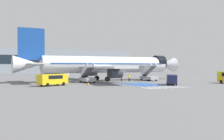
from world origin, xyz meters
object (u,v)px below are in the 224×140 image
(boarding_stairs_aft, at_px, (87,78))
(traffic_cone_0, at_px, (88,84))
(ground_crew_2, at_px, (129,77))
(fuel_tanker, at_px, (54,72))
(terminal_building, at_px, (18,61))
(ground_crew_0, at_px, (67,79))
(airliner, at_px, (105,65))
(boarding_stairs_forward, at_px, (149,76))
(service_van_0, at_px, (172,79))
(ground_crew_1, at_px, (122,77))
(service_van_1, at_px, (53,79))

(boarding_stairs_aft, relative_size, traffic_cone_0, 9.77)
(traffic_cone_0, bearing_deg, ground_crew_2, 26.70)
(fuel_tanker, height_order, terminal_building, terminal_building)
(ground_crew_0, xyz_separation_m, traffic_cone_0, (2.58, -4.80, -0.70))
(airliner, xyz_separation_m, traffic_cone_0, (-9.11, -10.76, -3.59))
(traffic_cone_0, bearing_deg, terminal_building, 89.42)
(traffic_cone_0, bearing_deg, boarding_stairs_aft, 68.61)
(boarding_stairs_forward, relative_size, ground_crew_0, 3.12)
(airliner, height_order, ground_crew_2, airliner)
(boarding_stairs_aft, height_order, service_van_0, boarding_stairs_aft)
(fuel_tanker, bearing_deg, service_van_0, 7.63)
(ground_crew_0, xyz_separation_m, ground_crew_2, (15.80, 1.84, -0.01))
(ground_crew_1, distance_m, terminal_building, 82.56)
(airliner, xyz_separation_m, boarding_stairs_aft, (-6.58, -4.30, -2.84))
(service_van_1, height_order, terminal_building, terminal_building)
(traffic_cone_0, bearing_deg, service_van_0, -26.35)
(airliner, relative_size, service_van_0, 8.34)
(ground_crew_1, bearing_deg, traffic_cone_0, 128.20)
(service_van_1, relative_size, ground_crew_1, 3.41)
(boarding_stairs_aft, xyz_separation_m, service_van_0, (11.58, -13.44, 0.14))
(ground_crew_0, bearing_deg, fuel_tanker, 104.76)
(ground_crew_2, bearing_deg, ground_crew_0, 4.48)
(boarding_stairs_forward, height_order, fuel_tanker, boarding_stairs_forward)
(service_van_0, bearing_deg, terminal_building, 136.65)
(ground_crew_1, distance_m, ground_crew_2, 2.48)
(terminal_building, bearing_deg, ground_crew_2, -81.36)
(service_van_1, distance_m, ground_crew_0, 5.29)
(boarding_stairs_forward, distance_m, ground_crew_2, 5.17)
(ground_crew_2, height_order, terminal_building, terminal_building)
(ground_crew_0, bearing_deg, service_van_1, -110.24)
(ground_crew_0, bearing_deg, ground_crew_2, 33.05)
(fuel_tanker, height_order, service_van_0, fuel_tanker)
(airliner, relative_size, traffic_cone_0, 77.39)
(ground_crew_1, bearing_deg, boarding_stairs_aft, 96.05)
(boarding_stairs_forward, distance_m, service_van_0, 13.66)
(airliner, bearing_deg, fuel_tanker, -166.02)
(ground_crew_0, bearing_deg, traffic_cone_0, -35.35)
(fuel_tanker, xyz_separation_m, terminal_building, (-2.84, 52.37, 4.13))
(boarding_stairs_aft, bearing_deg, terminal_building, 92.83)
(ground_crew_0, relative_size, traffic_cone_0, 3.13)
(airliner, bearing_deg, boarding_stairs_aft, -55.14)
(service_van_0, relative_size, terminal_building, 0.04)
(fuel_tanker, bearing_deg, boarding_stairs_aft, -8.49)
(airliner, distance_m, terminal_building, 77.51)
(boarding_stairs_forward, height_order, terminal_building, terminal_building)
(service_van_0, height_order, ground_crew_1, service_van_0)
(service_van_0, height_order, terminal_building, terminal_building)
(ground_crew_2, bearing_deg, boarding_stairs_forward, 170.53)
(airliner, xyz_separation_m, ground_crew_0, (-11.69, -5.96, -2.88))
(terminal_building, bearing_deg, boarding_stairs_aft, -88.85)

